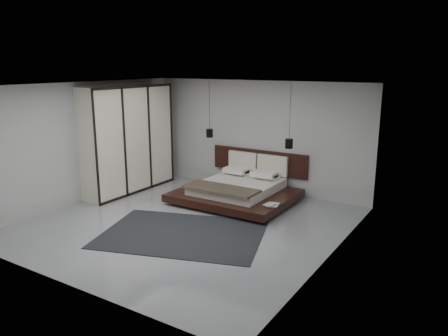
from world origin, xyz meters
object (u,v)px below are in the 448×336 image
Objects in this scene: lattice_screen at (154,133)px; wardrobe at (128,139)px; pendant_right at (289,143)px; pendant_left at (210,133)px; bed at (238,189)px; rug at (183,234)px.

lattice_screen is 0.95× the size of wardrobe.
pendant_right is (4.14, -0.13, 0.13)m from lattice_screen.
lattice_screen is at bearing 101.11° from wardrobe.
pendant_left is 2.06m from wardrobe.
lattice_screen is 3.26m from bed.
lattice_screen is at bearing 176.20° from pendant_left.
lattice_screen is 1.83× the size of pendant_left.
wardrobe is 3.67m from rug.
pendant_left is (1.96, -0.13, 0.19)m from lattice_screen.
pendant_left reaches higher than wardrobe.
pendant_left reaches higher than lattice_screen.
bed is at bearing -20.45° from pendant_left.
lattice_screen is at bearing 137.39° from rug.
pendant_right reaches higher than rug.
lattice_screen reaches higher than rug.
rug is (3.22, -2.96, -1.29)m from lattice_screen.
bed is 3.08m from wardrobe.
pendant_right is (2.18, 0.00, -0.06)m from pendant_left.
wardrobe is (-1.71, -1.15, -0.15)m from pendant_left.
pendant_left is at bearing 114.04° from rug.
bed is 1.64m from pendant_right.
wardrobe reaches higher than lattice_screen.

